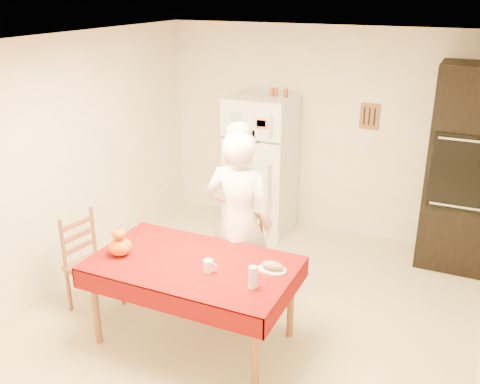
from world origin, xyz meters
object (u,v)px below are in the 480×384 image
Objects in this scene: coffee_mug at (208,266)px; bread_plate at (272,270)px; dining_table at (193,270)px; seated_woman at (239,222)px; chair_left at (88,259)px; chair_far at (240,247)px; refrigerator at (261,165)px; wine_glass at (253,277)px; oven_cabinet at (463,169)px; pumpkin_lower at (120,247)px.

coffee_mug is 0.52m from bread_plate.
seated_woman is (0.13, 0.65, 0.19)m from dining_table.
chair_left is at bearing 21.13° from seated_woman.
chair_far is 1.01m from coffee_mug.
refrigerator is 7.08× the size of bread_plate.
wine_glass is at bearing -49.54° from chair_far.
chair_far is 0.54× the size of seated_woman.
oven_cabinet reaches higher than dining_table.
chair_far is 5.40× the size of wine_glass.
refrigerator reaches higher than chair_left.
bread_plate is at bearing -118.79° from oven_cabinet.
wine_glass is (0.58, -1.02, 0.34)m from chair_far.
wine_glass is (-1.29, -2.57, -0.25)m from oven_cabinet.
seated_woman reaches higher than dining_table.
oven_cabinet is at bearing 51.79° from dining_table.
chair_left is at bearing 173.42° from wine_glass.
refrigerator is 1.79× the size of chair_left.
oven_cabinet is 2.32× the size of chair_left.
refrigerator is at bearing 84.23° from pumpkin_lower.
dining_table is 0.69m from seated_woman.
coffee_mug is (0.56, -2.45, -0.04)m from refrigerator.
coffee_mug is (-1.72, -2.50, -0.29)m from oven_cabinet.
dining_table is at bearing -128.21° from oven_cabinet.
chair_left is 0.66m from pumpkin_lower.
oven_cabinet reaches higher than seated_woman.
pumpkin_lower is 1.14× the size of wine_glass.
chair_far is (-1.88, -1.55, -0.59)m from oven_cabinet.
pumpkin_lower is at bearing -175.82° from coffee_mug.
chair_far is 0.45m from seated_woman.
oven_cabinet is 10.93× the size of pumpkin_lower.
wine_glass reaches higher than coffee_mug.
pumpkin_lower is at bearing -167.77° from dining_table.
wine_glass is (0.98, -2.53, -0.00)m from refrigerator.
dining_table is (0.37, -2.37, -0.16)m from refrigerator.
chair_far is at bearing 87.94° from dining_table.
dining_table is 0.96× the size of seated_woman.
oven_cabinet reaches higher than chair_left.
seated_woman is 0.74m from bread_plate.
oven_cabinet is 22.00× the size of coffee_mug.
seated_woman is (-1.78, -1.77, -0.22)m from oven_cabinet.
wine_glass is (0.48, -0.80, -0.03)m from seated_woman.
coffee_mug is at bearing -69.66° from chair_far.
chair_left is at bearing -108.87° from refrigerator.
refrigerator is at bearing 102.92° from coffee_mug.
seated_woman is 1.09m from pumpkin_lower.
wine_glass is 0.73× the size of bread_plate.
seated_woman is (0.10, -0.22, 0.38)m from chair_far.
wine_glass is at bearing -98.23° from bread_plate.
oven_cabinet reaches higher than pumpkin_lower.
chair_left reaches higher than dining_table.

